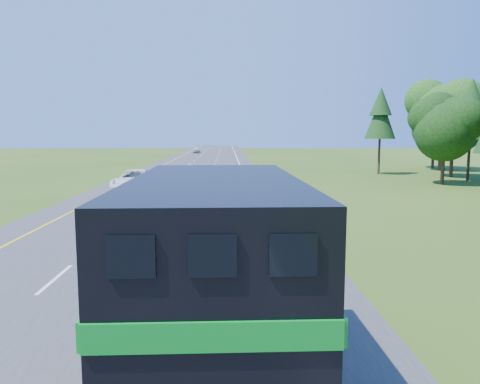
% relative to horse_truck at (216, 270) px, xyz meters
% --- Properties ---
extents(road, '(15.00, 260.00, 0.04)m').
position_rel_horse_truck_xyz_m(road, '(-3.41, 36.06, -2.07)').
color(road, '#38383A').
rests_on(road, ground).
extents(lane_markings, '(11.15, 260.00, 0.01)m').
position_rel_horse_truck_xyz_m(lane_markings, '(-3.41, 36.06, -2.05)').
color(lane_markings, yellow).
rests_on(lane_markings, road).
extents(horse_truck, '(2.87, 8.72, 3.84)m').
position_rel_horse_truck_xyz_m(horse_truck, '(0.00, 0.00, 0.00)').
color(horse_truck, black).
rests_on(horse_truck, road).
extents(white_suv, '(3.24, 6.31, 1.71)m').
position_rel_horse_truck_xyz_m(white_suv, '(-6.98, 28.53, -1.20)').
color(white_suv, white).
rests_on(white_suv, road).
extents(far_car, '(1.82, 4.16, 1.39)m').
position_rel_horse_truck_xyz_m(far_car, '(-6.84, 100.62, -1.36)').
color(far_car, silver).
rests_on(far_car, road).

